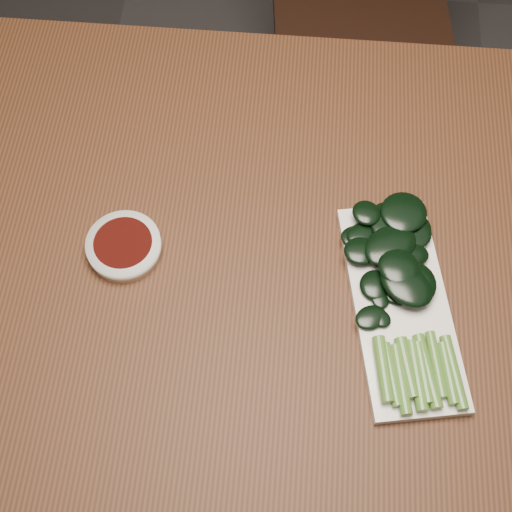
% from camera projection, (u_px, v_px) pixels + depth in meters
% --- Properties ---
extents(ground, '(6.00, 6.00, 0.00)m').
position_uv_depth(ground, '(270.00, 402.00, 1.65)').
color(ground, '#322F30').
rests_on(ground, ground).
extents(table, '(1.40, 0.80, 0.75)m').
position_uv_depth(table, '(279.00, 273.00, 1.05)').
color(table, '#482714').
rests_on(table, ground).
extents(sauce_bowl, '(0.10, 0.10, 0.02)m').
position_uv_depth(sauce_bowl, '(124.00, 246.00, 0.97)').
color(sauce_bowl, white).
rests_on(sauce_bowl, table).
extents(serving_plate, '(0.18, 0.32, 0.01)m').
position_uv_depth(serving_plate, '(400.00, 306.00, 0.94)').
color(serving_plate, white).
rests_on(serving_plate, table).
extents(gai_lan, '(0.16, 0.32, 0.03)m').
position_uv_depth(gai_lan, '(401.00, 280.00, 0.93)').
color(gai_lan, '#51842D').
rests_on(gai_lan, serving_plate).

